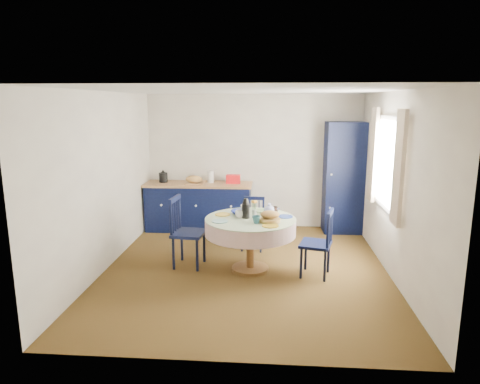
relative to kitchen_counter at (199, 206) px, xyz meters
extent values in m
plane|color=black|center=(1.00, -1.90, -0.46)|extent=(4.50, 4.50, 0.00)
plane|color=white|center=(1.00, -1.90, 2.04)|extent=(4.50, 4.50, 0.00)
cube|color=white|center=(1.00, 0.35, 0.79)|extent=(4.00, 0.02, 2.50)
cube|color=white|center=(-1.00, -1.90, 0.79)|extent=(0.02, 4.50, 2.50)
cube|color=white|center=(3.00, -1.90, 0.79)|extent=(0.02, 4.50, 2.50)
plane|color=white|center=(3.00, -1.60, 1.04)|extent=(0.00, 1.20, 1.20)
cube|color=white|center=(2.92, -2.30, 1.09)|extent=(0.05, 0.34, 1.45)
cube|color=white|center=(2.92, -0.90, 1.09)|extent=(0.05, 0.34, 1.45)
cube|color=black|center=(0.00, 0.00, -0.04)|extent=(1.92, 0.58, 0.84)
cube|color=#9E6648|center=(0.00, 0.00, 0.41)|extent=(1.98, 0.62, 0.04)
cube|color=#A60F12|center=(0.65, 0.04, 0.51)|extent=(0.26, 0.14, 0.16)
cube|color=#9E6648|center=(-0.07, -0.06, 0.44)|extent=(0.34, 0.24, 0.02)
ellipsoid|color=tan|center=(-0.07, -0.06, 0.51)|extent=(0.31, 0.20, 0.13)
cylinder|color=silver|center=(0.22, 0.09, 0.54)|extent=(0.12, 0.12, 0.22)
cube|color=black|center=(2.66, 0.10, 0.55)|extent=(0.72, 0.52, 2.01)
cylinder|color=white|center=(2.39, -0.16, 0.65)|extent=(0.04, 0.02, 0.04)
cylinder|color=white|center=(2.39, -0.16, 0.05)|extent=(0.04, 0.02, 0.04)
cylinder|color=#513617|center=(1.07, -1.93, -0.43)|extent=(0.52, 0.52, 0.05)
cylinder|color=#513617|center=(1.07, -1.93, -0.08)|extent=(0.11, 0.11, 0.69)
cylinder|color=#513617|center=(1.07, -1.93, 0.28)|extent=(1.21, 1.21, 0.03)
cylinder|color=silver|center=(1.07, -1.93, 0.19)|extent=(1.27, 1.27, 0.22)
cylinder|color=silver|center=(1.07, -1.93, 0.30)|extent=(1.27, 1.27, 0.01)
cylinder|color=#8AC0BC|center=(0.66, -2.13, 0.32)|extent=(0.22, 0.22, 0.01)
cylinder|color=gold|center=(1.34, -2.30, 0.32)|extent=(0.22, 0.22, 0.01)
cylinder|color=navy|center=(1.55, -1.82, 0.32)|extent=(0.22, 0.22, 0.01)
cylinder|color=#88B069|center=(1.20, -1.51, 0.32)|extent=(0.22, 0.22, 0.01)
cylinder|color=gold|center=(0.66, -1.77, 0.32)|extent=(0.22, 0.22, 0.01)
cylinder|color=olive|center=(1.34, -2.09, 0.33)|extent=(0.28, 0.28, 0.05)
ellipsoid|color=tan|center=(1.34, -2.09, 0.41)|extent=(0.26, 0.16, 0.11)
cube|color=silver|center=(0.92, -1.86, 0.33)|extent=(0.10, 0.07, 0.04)
cylinder|color=black|center=(0.32, -2.02, -0.22)|extent=(0.04, 0.04, 0.47)
cylinder|color=black|center=(0.36, -1.65, -0.22)|extent=(0.04, 0.04, 0.47)
cylinder|color=black|center=(-0.03, -1.98, -0.22)|extent=(0.04, 0.04, 0.47)
cylinder|color=black|center=(0.01, -1.61, -0.22)|extent=(0.04, 0.04, 0.47)
cube|color=black|center=(0.17, -1.82, 0.03)|extent=(0.49, 0.50, 0.04)
cylinder|color=black|center=(-0.05, -1.98, 0.30)|extent=(0.04, 0.04, 0.52)
cylinder|color=black|center=(-0.01, -1.61, 0.30)|extent=(0.04, 0.04, 0.52)
cube|color=black|center=(-0.03, -1.80, 0.54)|extent=(0.09, 0.42, 0.07)
cylinder|color=black|center=(-0.04, -1.89, 0.27)|extent=(0.02, 0.02, 0.44)
cylinder|color=black|center=(-0.03, -1.80, 0.27)|extent=(0.02, 0.02, 0.44)
cylinder|color=black|center=(-0.02, -1.70, 0.27)|extent=(0.02, 0.02, 0.44)
cylinder|color=black|center=(0.89, -1.15, -0.27)|extent=(0.03, 0.03, 0.38)
cylinder|color=black|center=(1.19, -1.18, -0.27)|extent=(0.03, 0.03, 0.38)
cylinder|color=black|center=(0.92, -0.87, -0.27)|extent=(0.03, 0.03, 0.38)
cylinder|color=black|center=(1.22, -0.90, -0.27)|extent=(0.03, 0.03, 0.38)
cube|color=black|center=(1.06, -1.03, -0.06)|extent=(0.41, 0.39, 0.04)
cylinder|color=black|center=(0.92, -0.85, 0.16)|extent=(0.03, 0.03, 0.43)
cylinder|color=black|center=(1.22, -0.88, 0.16)|extent=(0.03, 0.03, 0.43)
cube|color=black|center=(1.07, -0.87, 0.36)|extent=(0.34, 0.07, 0.05)
cylinder|color=black|center=(0.99, -0.86, 0.14)|extent=(0.02, 0.02, 0.36)
cylinder|color=black|center=(1.07, -0.87, 0.14)|extent=(0.02, 0.02, 0.36)
cylinder|color=black|center=(1.15, -0.87, 0.14)|extent=(0.02, 0.02, 0.36)
cylinder|color=black|center=(1.85, -1.84, -0.24)|extent=(0.04, 0.04, 0.43)
cylinder|color=black|center=(1.77, -2.17, -0.24)|extent=(0.04, 0.04, 0.43)
cylinder|color=black|center=(2.16, -1.92, -0.24)|extent=(0.04, 0.04, 0.43)
cylinder|color=black|center=(2.08, -2.25, -0.24)|extent=(0.04, 0.04, 0.43)
cube|color=black|center=(1.96, -2.04, -0.01)|extent=(0.49, 0.51, 0.04)
cylinder|color=black|center=(2.18, -1.92, 0.23)|extent=(0.04, 0.04, 0.48)
cylinder|color=black|center=(2.09, -2.25, 0.23)|extent=(0.04, 0.04, 0.48)
cube|color=black|center=(2.14, -2.09, 0.45)|extent=(0.14, 0.38, 0.06)
cylinder|color=black|center=(2.16, -2.00, 0.21)|extent=(0.02, 0.02, 0.40)
cylinder|color=black|center=(2.14, -2.09, 0.21)|extent=(0.02, 0.02, 0.40)
cylinder|color=black|center=(2.12, -2.18, 0.21)|extent=(0.02, 0.02, 0.40)
imported|color=silver|center=(0.92, -1.91, 0.36)|extent=(0.13, 0.13, 0.10)
imported|color=#2A5D6B|center=(1.16, -2.18, 0.36)|extent=(0.11, 0.11, 0.10)
imported|color=black|center=(1.39, -1.65, 0.36)|extent=(0.13, 0.13, 0.10)
imported|color=silver|center=(0.95, -1.54, 0.36)|extent=(0.10, 0.10, 0.10)
imported|color=navy|center=(0.89, -1.71, 0.34)|extent=(0.23, 0.23, 0.06)
camera|label=1|loc=(1.36, -7.67, 1.89)|focal=32.00mm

